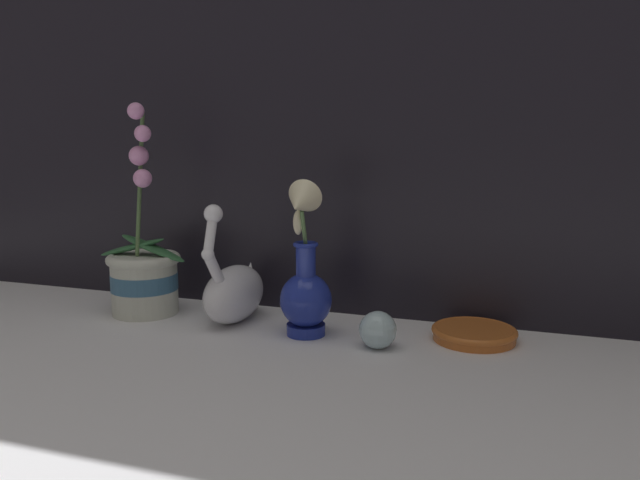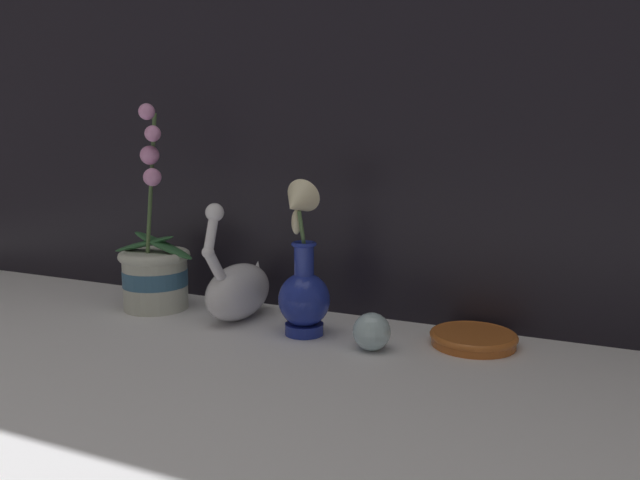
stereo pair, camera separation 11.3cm
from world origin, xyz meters
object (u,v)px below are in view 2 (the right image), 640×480
orchid_potted_plant (155,269)px  amber_dish (473,338)px  swan_figurine (238,288)px  blue_vase (303,282)px  glass_sphere (372,332)px

orchid_potted_plant → amber_dish: (0.64, 0.04, -0.07)m
orchid_potted_plant → swan_figurine: (0.20, 0.01, -0.02)m
swan_figurine → blue_vase: 0.17m
orchid_potted_plant → swan_figurine: size_ratio=1.77×
blue_vase → glass_sphere: size_ratio=4.39×
swan_figurine → amber_dish: (0.45, 0.03, -0.05)m
orchid_potted_plant → amber_dish: 0.65m
swan_figurine → blue_vase: bearing=-13.6°
swan_figurine → glass_sphere: (0.30, -0.06, -0.03)m
orchid_potted_plant → amber_dish: orchid_potted_plant is taller
blue_vase → glass_sphere: bearing=-10.2°
orchid_potted_plant → swan_figurine: bearing=2.4°
swan_figurine → orchid_potted_plant: bearing=-177.6°
swan_figurine → blue_vase: blue_vase is taller
orchid_potted_plant → blue_vase: (0.35, -0.03, 0.01)m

